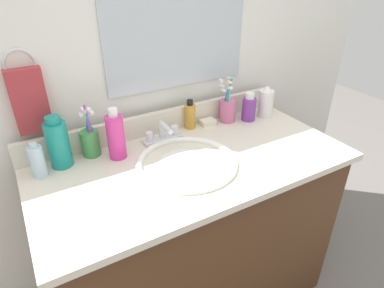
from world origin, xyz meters
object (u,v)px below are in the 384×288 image
(bottle_cream_purple, at_px, (249,108))
(bottle_oil_amber, at_px, (190,116))
(bottle_lotion_white, at_px, (266,102))
(cup_pink, at_px, (227,109))
(bottle_gel_clear, at_px, (38,161))
(faucet, at_px, (163,134))
(bottle_mouthwash_teal, at_px, (58,143))
(cup_green, at_px, (90,141))
(soap_bar, at_px, (208,122))
(hand_towel, at_px, (30,101))
(bottle_soap_pink, at_px, (116,136))

(bottle_cream_purple, bearing_deg, bottle_oil_amber, 166.97)
(bottle_cream_purple, height_order, bottle_oil_amber, same)
(bottle_lotion_white, bearing_deg, cup_pink, 167.00)
(bottle_gel_clear, distance_m, cup_pink, 0.78)
(faucet, relative_size, bottle_oil_amber, 1.27)
(bottle_mouthwash_teal, relative_size, bottle_gel_clear, 1.49)
(bottle_gel_clear, xyz_separation_m, cup_green, (0.18, 0.05, -0.00))
(cup_pink, bearing_deg, cup_green, 178.88)
(bottle_oil_amber, bearing_deg, bottle_cream_purple, -13.03)
(cup_green, relative_size, soap_bar, 3.09)
(hand_towel, height_order, bottle_soap_pink, hand_towel)
(hand_towel, bearing_deg, cup_green, -21.41)
(bottle_soap_pink, bearing_deg, soap_bar, 8.16)
(hand_towel, height_order, cup_green, hand_towel)
(bottle_cream_purple, xyz_separation_m, bottle_gel_clear, (-0.87, -0.00, 0.00))
(bottle_lotion_white, xyz_separation_m, cup_green, (-0.77, 0.05, -0.01))
(hand_towel, height_order, cup_pink, hand_towel)
(bottle_mouthwash_teal, relative_size, soap_bar, 2.90)
(hand_towel, distance_m, bottle_lotion_white, 0.95)
(cup_pink, bearing_deg, bottle_mouthwash_teal, -179.45)
(hand_towel, height_order, faucet, hand_towel)
(cup_green, bearing_deg, faucet, -7.46)
(bottle_mouthwash_teal, height_order, cup_pink, cup_pink)
(hand_towel, relative_size, soap_bar, 3.44)
(bottle_lotion_white, xyz_separation_m, bottle_gel_clear, (-0.96, 0.00, -0.01))
(bottle_lotion_white, relative_size, soap_bar, 2.22)
(bottle_cream_purple, xyz_separation_m, bottle_lotion_white, (0.09, -0.00, 0.01))
(cup_pink, relative_size, cup_green, 0.99)
(cup_green, height_order, soap_bar, cup_green)
(bottle_mouthwash_teal, height_order, bottle_cream_purple, bottle_mouthwash_teal)
(bottle_soap_pink, distance_m, bottle_lotion_white, 0.70)
(bottle_lotion_white, bearing_deg, bottle_cream_purple, 177.56)
(bottle_soap_pink, relative_size, cup_green, 0.96)
(bottle_gel_clear, bearing_deg, bottle_lotion_white, -0.10)
(bottle_soap_pink, relative_size, bottle_gel_clear, 1.53)
(bottle_mouthwash_teal, distance_m, bottle_cream_purple, 0.79)
(bottle_gel_clear, distance_m, soap_bar, 0.69)
(bottle_cream_purple, bearing_deg, faucet, 178.10)
(faucet, xyz_separation_m, soap_bar, (0.23, 0.03, -0.02))
(bottle_lotion_white, distance_m, bottle_gel_clear, 0.96)
(bottle_lotion_white, xyz_separation_m, cup_pink, (-0.18, 0.04, -0.01))
(bottle_gel_clear, bearing_deg, bottle_mouthwash_teal, 23.53)
(soap_bar, bearing_deg, bottle_cream_purple, -14.19)
(bottle_mouthwash_teal, xyz_separation_m, bottle_soap_pink, (0.19, -0.04, -0.00))
(faucet, height_order, bottle_lotion_white, bottle_lotion_white)
(bottle_soap_pink, distance_m, bottle_gel_clear, 0.26)
(bottle_gel_clear, relative_size, cup_pink, 0.63)
(hand_towel, distance_m, cup_green, 0.24)
(bottle_mouthwash_teal, relative_size, cup_pink, 0.94)
(cup_green, distance_m, soap_bar, 0.50)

